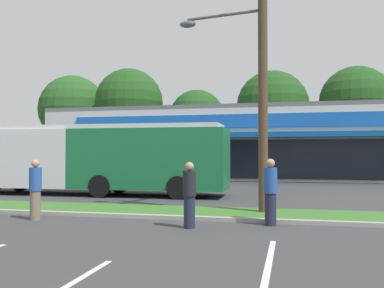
{
  "coord_description": "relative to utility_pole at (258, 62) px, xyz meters",
  "views": [
    {
      "loc": [
        3.66,
        0.6,
        1.98
      ],
      "look_at": [
        -0.4,
        18.1,
        2.34
      ],
      "focal_mm": 39.93,
      "sensor_mm": 36.0,
      "label": 1
    }
  ],
  "objects": [
    {
      "name": "pedestrian_far",
      "position": [
        -1.59,
        -2.76,
        -3.99
      ],
      "size": [
        0.35,
        0.35,
        1.73
      ],
      "rotation": [
        0.0,
        0.0,
        5.54
      ],
      "color": "#1E2338",
      "rests_on": "ground_plane"
    },
    {
      "name": "pedestrian_by_pole",
      "position": [
        -6.34,
        -2.44,
        -3.97
      ],
      "size": [
        0.36,
        0.36,
        1.77
      ],
      "rotation": [
        0.0,
        0.0,
        3.91
      ],
      "color": "#726651",
      "rests_on": "ground_plane"
    },
    {
      "name": "parking_stripe_2",
      "position": [
        0.62,
        -6.33,
        -4.86
      ],
      "size": [
        0.12,
        4.8,
        0.01
      ],
      "primitive_type": "cube",
      "color": "silver",
      "rests_on": "ground_plane"
    },
    {
      "name": "city_bus",
      "position": [
        -8.17,
        4.86,
        -3.1
      ],
      "size": [
        12.97,
        2.94,
        3.25
      ],
      "rotation": [
        0.0,
        0.0,
        3.17
      ],
      "color": "#196638",
      "rests_on": "ground_plane"
    },
    {
      "name": "utility_pole",
      "position": [
        0.0,
        0.0,
        0.0
      ],
      "size": [
        3.12,
        2.39,
        9.05
      ],
      "color": "#4C3826",
      "rests_on": "ground_plane"
    },
    {
      "name": "storefront_building",
      "position": [
        -3.77,
        20.81,
        -2.16
      ],
      "size": [
        27.53,
        11.47,
        5.41
      ],
      "color": "beige",
      "rests_on": "ground_plane"
    },
    {
      "name": "tree_mid_left",
      "position": [
        -8.88,
        31.28,
        0.94
      ],
      "size": [
        5.93,
        5.93,
        8.78
      ],
      "color": "#473323",
      "rests_on": "ground_plane"
    },
    {
      "name": "tree_mid",
      "position": [
        -0.85,
        31.93,
        1.93
      ],
      "size": [
        7.62,
        7.62,
        10.61
      ],
      "color": "#473323",
      "rests_on": "ground_plane"
    },
    {
      "name": "grass_median",
      "position": [
        -2.65,
        -0.25,
        -4.8
      ],
      "size": [
        56.0,
        2.2,
        0.12
      ],
      "primitive_type": "cube",
      "color": "#386B28",
      "rests_on": "ground_plane"
    },
    {
      "name": "pedestrian_mid",
      "position": [
        0.46,
        -1.85,
        -3.95
      ],
      "size": [
        0.37,
        0.37,
        1.81
      ],
      "rotation": [
        0.0,
        0.0,
        3.86
      ],
      "color": "#1E2338",
      "rests_on": "ground_plane"
    },
    {
      "name": "curb_lip",
      "position": [
        -2.65,
        -1.47,
        -4.8
      ],
      "size": [
        56.0,
        0.24,
        0.12
      ],
      "primitive_type": "cube",
      "color": "#99968C",
      "rests_on": "ground_plane"
    },
    {
      "name": "tree_mid_right",
      "position": [
        7.47,
        32.03,
        2.19
      ],
      "size": [
        7.33,
        7.33,
        10.73
      ],
      "color": "#473323",
      "rests_on": "ground_plane"
    },
    {
      "name": "tree_far_left",
      "position": [
        -24.45,
        32.77,
        2.32
      ],
      "size": [
        8.03,
        8.03,
        11.2
      ],
      "color": "#473323",
      "rests_on": "ground_plane"
    },
    {
      "name": "tree_left",
      "position": [
        -16.37,
        30.49,
        2.64
      ],
      "size": [
        7.44,
        7.44,
        11.24
      ],
      "color": "#473323",
      "rests_on": "ground_plane"
    },
    {
      "name": "car_2",
      "position": [
        -12.69,
        10.69,
        -4.14
      ],
      "size": [
        4.62,
        1.9,
        1.37
      ],
      "rotation": [
        0.0,
        0.0,
        3.14
      ],
      "color": "silver",
      "rests_on": "ground_plane"
    }
  ]
}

